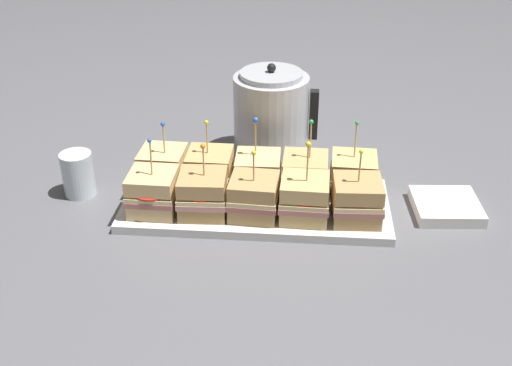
% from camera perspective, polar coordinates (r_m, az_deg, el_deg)
% --- Properties ---
extents(ground_plane, '(6.00, 6.00, 0.00)m').
position_cam_1_polar(ground_plane, '(1.32, 0.00, -2.33)').
color(ground_plane, slate).
extents(serving_platter, '(0.54, 0.23, 0.02)m').
position_cam_1_polar(serving_platter, '(1.31, 0.00, -2.00)').
color(serving_platter, silver).
rests_on(serving_platter, ground_plane).
extents(sandwich_front_far_left, '(0.10, 0.10, 0.16)m').
position_cam_1_polar(sandwich_front_far_left, '(1.27, -9.12, -0.81)').
color(sandwich_front_far_left, '#DBB77A').
rests_on(sandwich_front_far_left, serving_platter).
extents(sandwich_front_left, '(0.10, 0.10, 0.15)m').
position_cam_1_polar(sandwich_front_left, '(1.25, -4.74, -0.99)').
color(sandwich_front_left, tan).
rests_on(sandwich_front_left, serving_platter).
extents(sandwich_front_center, '(0.10, 0.10, 0.14)m').
position_cam_1_polar(sandwich_front_center, '(1.24, -0.16, -1.24)').
color(sandwich_front_center, tan).
rests_on(sandwich_front_center, serving_platter).
extents(sandwich_front_right, '(0.10, 0.10, 0.17)m').
position_cam_1_polar(sandwich_front_right, '(1.24, 4.34, -1.38)').
color(sandwich_front_right, tan).
rests_on(sandwich_front_right, serving_platter).
extents(sandwich_front_far_right, '(0.10, 0.10, 0.15)m').
position_cam_1_polar(sandwich_front_far_right, '(1.25, 8.96, -1.53)').
color(sandwich_front_far_right, tan).
rests_on(sandwich_front_far_right, serving_platter).
extents(sandwich_back_far_left, '(0.10, 0.10, 0.15)m').
position_cam_1_polar(sandwich_back_far_left, '(1.36, -8.24, 1.28)').
color(sandwich_back_far_left, '#DBB77A').
rests_on(sandwich_back_far_left, serving_platter).
extents(sandwich_back_left, '(0.10, 0.10, 0.16)m').
position_cam_1_polar(sandwich_back_left, '(1.34, -4.11, 1.12)').
color(sandwich_back_left, tan).
rests_on(sandwich_back_left, serving_platter).
extents(sandwich_back_center, '(0.10, 0.10, 0.16)m').
position_cam_1_polar(sandwich_back_center, '(1.33, 0.17, 0.89)').
color(sandwich_back_center, '#DBB77A').
rests_on(sandwich_back_center, serving_platter).
extents(sandwich_back_right, '(0.10, 0.10, 0.16)m').
position_cam_1_polar(sandwich_back_right, '(1.33, 4.38, 0.78)').
color(sandwich_back_right, tan).
rests_on(sandwich_back_right, serving_platter).
extents(sandwich_back_far_right, '(0.10, 0.10, 0.16)m').
position_cam_1_polar(sandwich_back_far_right, '(1.33, 8.64, 0.66)').
color(sandwich_back_far_right, tan).
rests_on(sandwich_back_far_right, serving_platter).
extents(kettle_steel, '(0.19, 0.17, 0.23)m').
position_cam_1_polar(kettle_steel, '(1.49, 1.37, 6.04)').
color(kettle_steel, '#B7BABF').
rests_on(kettle_steel, ground_plane).
extents(drinking_glass, '(0.07, 0.07, 0.09)m').
position_cam_1_polar(drinking_glass, '(1.40, -15.55, 0.77)').
color(drinking_glass, silver).
rests_on(drinking_glass, ground_plane).
extents(napkin_stack, '(0.14, 0.14, 0.02)m').
position_cam_1_polar(napkin_stack, '(1.36, 16.54, -2.00)').
color(napkin_stack, white).
rests_on(napkin_stack, ground_plane).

